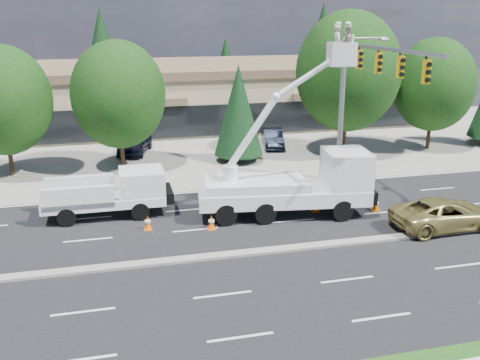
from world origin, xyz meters
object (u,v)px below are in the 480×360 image
object	(u,v)px
bucket_truck	(300,176)
minivan	(445,214)
signal_mast	(359,87)
utility_pickup	(113,197)

from	to	relation	value
bucket_truck	minivan	size ratio (longest dim) A/B	1.82
bucket_truck	minivan	bearing A→B (deg)	-21.34
signal_mast	bucket_truck	distance (m)	6.68
utility_pickup	bucket_truck	size ratio (longest dim) A/B	0.64
signal_mast	utility_pickup	distance (m)	14.70
utility_pickup	minivan	size ratio (longest dim) A/B	1.16
utility_pickup	minivan	distance (m)	16.54
utility_pickup	bucket_truck	world-z (taller)	bucket_truck
signal_mast	utility_pickup	world-z (taller)	signal_mast
signal_mast	bucket_truck	world-z (taller)	bucket_truck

